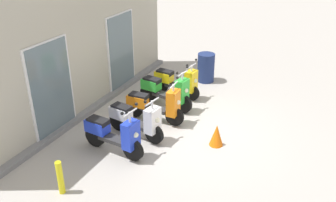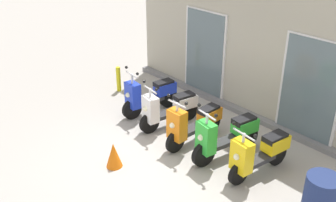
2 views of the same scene
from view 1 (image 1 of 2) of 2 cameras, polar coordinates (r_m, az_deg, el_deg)
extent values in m
plane|color=#A8A39E|center=(9.11, 3.18, -4.44)|extent=(40.00, 40.00, 0.00)
cube|color=#B2AD9E|center=(9.75, -13.23, 9.58)|extent=(7.87, 0.30, 3.92)
cube|color=slate|center=(10.30, -11.06, -0.71)|extent=(7.87, 0.20, 0.12)
cube|color=silver|center=(8.86, -17.73, 1.72)|extent=(1.38, 0.04, 2.30)
cube|color=slate|center=(8.85, -17.62, 1.69)|extent=(1.26, 0.02, 2.22)
cube|color=silver|center=(11.06, -7.33, 7.62)|extent=(1.38, 0.04, 2.30)
cube|color=slate|center=(11.04, -7.24, 7.60)|extent=(1.26, 0.02, 2.22)
cylinder|color=black|center=(7.92, -5.48, -7.61)|extent=(0.16, 0.50, 0.49)
cylinder|color=black|center=(8.51, -11.33, -5.43)|extent=(0.16, 0.50, 0.49)
cube|color=#2D2D30|center=(8.15, -8.56, -5.90)|extent=(0.32, 0.68, 0.09)
cube|color=#1E38C6|center=(7.75, -5.84, -5.28)|extent=(0.40, 0.28, 0.61)
sphere|color=#F2EFCC|center=(7.66, -5.07, -5.30)|extent=(0.12, 0.12, 0.12)
cube|color=#1E38C6|center=(8.30, -10.99, -3.85)|extent=(0.35, 0.55, 0.28)
cube|color=black|center=(8.21, -10.86, -3.08)|extent=(0.30, 0.50, 0.11)
cylinder|color=silver|center=(7.54, -5.98, -2.60)|extent=(0.06, 0.06, 0.26)
cylinder|color=silver|center=(7.49, -6.02, -1.88)|extent=(0.49, 0.08, 0.04)
sphere|color=black|center=(7.61, -4.97, -0.48)|extent=(0.07, 0.07, 0.07)
sphere|color=black|center=(7.27, -7.19, -1.95)|extent=(0.07, 0.07, 0.07)
cylinder|color=black|center=(8.46, -2.18, -5.19)|extent=(0.17, 0.48, 0.47)
cylinder|color=black|center=(9.05, -7.78, -3.16)|extent=(0.17, 0.48, 0.47)
cube|color=#2D2D30|center=(8.69, -5.10, -3.57)|extent=(0.35, 0.70, 0.09)
cube|color=white|center=(8.30, -2.44, -3.02)|extent=(0.41, 0.29, 0.59)
sphere|color=#F2EFCC|center=(8.21, -1.71, -3.02)|extent=(0.12, 0.12, 0.12)
cube|color=white|center=(8.86, -7.40, -1.77)|extent=(0.37, 0.56, 0.28)
cube|color=black|center=(8.77, -7.25, -1.03)|extent=(0.32, 0.51, 0.11)
cylinder|color=silver|center=(8.12, -2.49, -0.67)|extent=(0.06, 0.06, 0.21)
cylinder|color=silver|center=(8.08, -2.50, -0.12)|extent=(0.50, 0.11, 0.04)
sphere|color=black|center=(8.22, -1.49, 1.15)|extent=(0.07, 0.07, 0.07)
sphere|color=black|center=(7.86, -3.59, -0.14)|extent=(0.07, 0.07, 0.07)
cylinder|color=black|center=(9.16, 1.04, -2.46)|extent=(0.10, 0.48, 0.48)
cylinder|color=black|center=(9.61, -5.24, -1.13)|extent=(0.10, 0.48, 0.48)
cube|color=#2D2D30|center=(9.33, -2.19, -1.24)|extent=(0.28, 0.72, 0.09)
cube|color=orange|center=(9.00, 0.83, -0.28)|extent=(0.39, 0.25, 0.65)
sphere|color=#F2EFCC|center=(8.94, 1.60, -0.20)|extent=(0.12, 0.12, 0.12)
cube|color=orange|center=(9.46, -4.77, 0.08)|extent=(0.32, 0.53, 0.28)
cube|color=black|center=(9.38, -4.59, 0.81)|extent=(0.27, 0.49, 0.11)
cylinder|color=silver|center=(8.83, 0.84, 2.04)|extent=(0.06, 0.06, 0.19)
cylinder|color=silver|center=(8.80, 0.85, 2.49)|extent=(0.49, 0.05, 0.04)
sphere|color=black|center=(8.97, 1.47, 3.65)|extent=(0.07, 0.07, 0.07)
sphere|color=black|center=(8.55, 0.20, 2.49)|extent=(0.07, 0.07, 0.07)
cylinder|color=black|center=(9.77, 2.36, -0.43)|extent=(0.18, 0.53, 0.52)
cylinder|color=black|center=(10.35, -3.07, 1.16)|extent=(0.18, 0.53, 0.52)
cube|color=#2D2D30|center=(10.01, -0.44, 0.90)|extent=(0.36, 0.74, 0.09)
cube|color=green|center=(9.63, 2.19, 1.61)|extent=(0.41, 0.29, 0.63)
sphere|color=#F2EFCC|center=(9.55, 2.86, 1.64)|extent=(0.12, 0.12, 0.12)
cube|color=green|center=(10.17, -2.66, 2.64)|extent=(0.37, 0.56, 0.28)
cube|color=black|center=(10.09, -2.49, 3.32)|extent=(0.33, 0.51, 0.11)
cylinder|color=silver|center=(9.47, 2.23, 3.81)|extent=(0.06, 0.06, 0.21)
cylinder|color=silver|center=(9.44, 2.24, 4.30)|extent=(0.50, 0.11, 0.04)
sphere|color=black|center=(9.60, 3.04, 5.31)|extent=(0.07, 0.07, 0.07)
sphere|color=black|center=(9.20, 1.44, 4.40)|extent=(0.07, 0.07, 0.07)
cylinder|color=black|center=(10.49, 3.77, 1.27)|extent=(0.14, 0.45, 0.44)
cylinder|color=black|center=(10.97, -1.08, 2.49)|extent=(0.14, 0.45, 0.44)
cube|color=#2D2D30|center=(10.68, 1.30, 2.38)|extent=(0.33, 0.68, 0.09)
cube|color=yellow|center=(10.36, 3.64, 3.14)|extent=(0.40, 0.28, 0.61)
sphere|color=#F2EFCC|center=(10.29, 4.28, 3.19)|extent=(0.12, 0.12, 0.12)
cube|color=yellow|center=(10.80, -0.64, 3.87)|extent=(0.35, 0.55, 0.28)
cube|color=black|center=(10.73, -0.47, 4.52)|extent=(0.31, 0.50, 0.11)
cylinder|color=silver|center=(10.22, 3.70, 5.09)|extent=(0.06, 0.06, 0.19)
cylinder|color=silver|center=(10.19, 3.71, 5.48)|extent=(0.52, 0.09, 0.04)
sphere|color=black|center=(10.37, 4.41, 6.43)|extent=(0.07, 0.07, 0.07)
sphere|color=black|center=(9.94, 3.02, 5.57)|extent=(0.07, 0.07, 0.07)
cylinder|color=yellow|center=(7.24, -16.48, -11.41)|extent=(0.12, 0.12, 0.70)
cone|color=orange|center=(8.44, 7.59, -5.30)|extent=(0.32, 0.32, 0.52)
cylinder|color=navy|center=(11.73, 5.94, 5.21)|extent=(0.54, 0.54, 0.92)
camera|label=2|loc=(12.44, 34.49, 21.86)|focal=41.95mm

